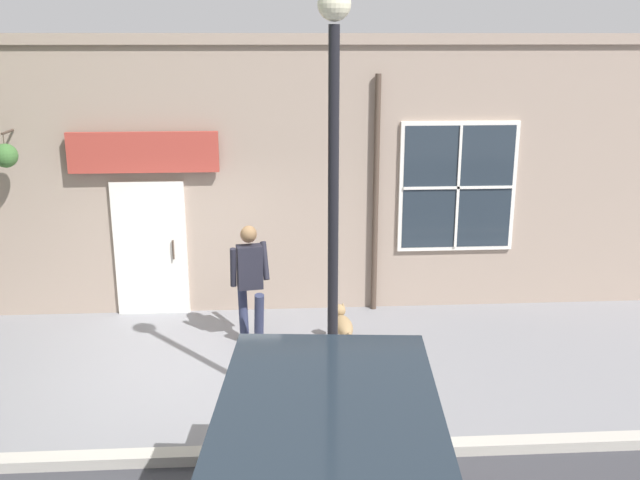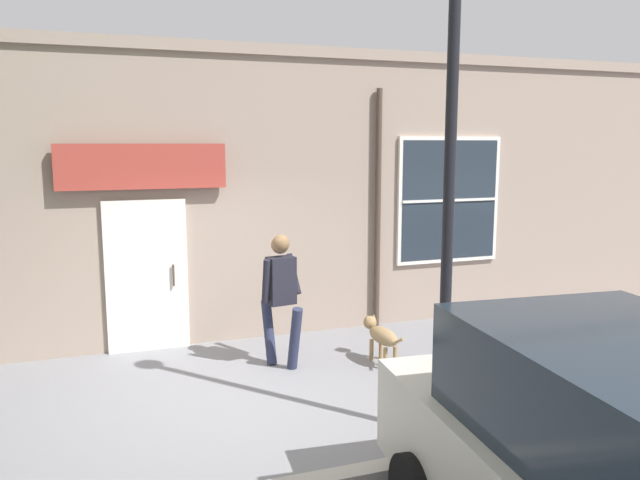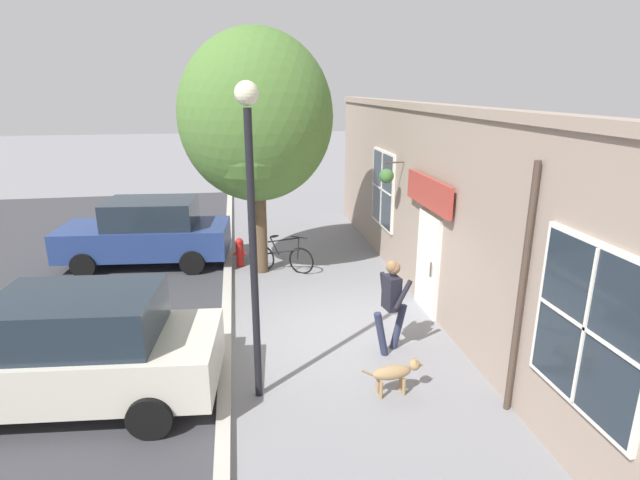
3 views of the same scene
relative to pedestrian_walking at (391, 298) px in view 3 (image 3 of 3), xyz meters
The scene contains 11 objects.
ground_plane 1.62m from the pedestrian_walking, 43.00° to the right, with size 90.00×90.00×0.00m, color gray.
curb_and_road 6.88m from the pedestrian_walking, ahead, with size 10.10×28.00×0.12m.
storefront_facade 1.99m from the pedestrian_walking, 149.11° to the right, with size 0.95×18.00×4.23m.
pedestrian_walking is the anchor object (origin of this frame).
dog_on_leash 1.46m from the pedestrian_walking, 76.49° to the left, with size 1.03×0.28×0.58m.
street_tree_by_curb 5.54m from the pedestrian_walking, 64.90° to the right, with size 3.64×3.27×5.88m.
leaning_bicycle 4.67m from the pedestrian_walking, 70.74° to the right, with size 1.56×0.85×1.01m.
parked_car_nearest_curb 7.43m from the pedestrian_walking, 48.07° to the right, with size 4.44×2.22×1.75m.
parked_car_mid_block 5.10m from the pedestrian_walking, ahead, with size 4.44×2.22×1.75m.
street_lamp 3.25m from the pedestrian_walking, 21.84° to the left, with size 0.32×0.32×4.63m.
fire_hydrant 5.62m from the pedestrian_walking, 62.52° to the right, with size 0.34×0.20×0.77m.
Camera 3 is at (1.64, 8.52, 4.55)m, focal length 28.00 mm.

